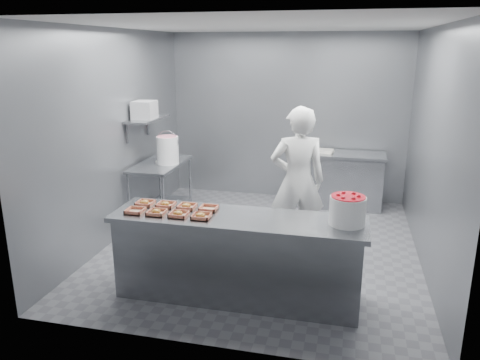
# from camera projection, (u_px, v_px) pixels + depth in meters

# --- Properties ---
(floor) EXTENTS (4.50, 4.50, 0.00)m
(floor) POSITION_uv_depth(u_px,v_px,m) (261.00, 246.00, 6.25)
(floor) COLOR #4C4C51
(floor) RESTS_ON ground
(ceiling) EXTENTS (4.50, 4.50, 0.00)m
(ceiling) POSITION_uv_depth(u_px,v_px,m) (264.00, 25.00, 5.48)
(ceiling) COLOR white
(ceiling) RESTS_ON wall_back
(wall_back) EXTENTS (4.00, 0.04, 2.80)m
(wall_back) POSITION_uv_depth(u_px,v_px,m) (287.00, 117.00, 7.97)
(wall_back) COLOR slate
(wall_back) RESTS_ON ground
(wall_left) EXTENTS (0.04, 4.50, 2.80)m
(wall_left) POSITION_uv_depth(u_px,v_px,m) (117.00, 136.00, 6.31)
(wall_left) COLOR slate
(wall_left) RESTS_ON ground
(wall_right) EXTENTS (0.04, 4.50, 2.80)m
(wall_right) POSITION_uv_depth(u_px,v_px,m) (432.00, 150.00, 5.42)
(wall_right) COLOR slate
(wall_right) RESTS_ON ground
(service_counter) EXTENTS (2.60, 0.70, 0.90)m
(service_counter) POSITION_uv_depth(u_px,v_px,m) (238.00, 257.00, 4.86)
(service_counter) COLOR slate
(service_counter) RESTS_ON ground
(prep_table) EXTENTS (0.60, 1.20, 0.90)m
(prep_table) POSITION_uv_depth(u_px,v_px,m) (161.00, 183.00, 7.01)
(prep_table) COLOR slate
(prep_table) RESTS_ON ground
(back_counter) EXTENTS (1.50, 0.60, 0.90)m
(back_counter) POSITION_uv_depth(u_px,v_px,m) (337.00, 179.00, 7.70)
(back_counter) COLOR slate
(back_counter) RESTS_ON ground
(wall_shelf) EXTENTS (0.35, 0.90, 0.03)m
(wall_shelf) POSITION_uv_depth(u_px,v_px,m) (147.00, 119.00, 6.79)
(wall_shelf) COLOR slate
(wall_shelf) RESTS_ON wall_left
(tray_0) EXTENTS (0.19, 0.18, 0.04)m
(tray_0) POSITION_uv_depth(u_px,v_px,m) (135.00, 211.00, 4.85)
(tray_0) COLOR tan
(tray_0) RESTS_ON service_counter
(tray_1) EXTENTS (0.19, 0.18, 0.06)m
(tray_1) POSITION_uv_depth(u_px,v_px,m) (157.00, 212.00, 4.80)
(tray_1) COLOR tan
(tray_1) RESTS_ON service_counter
(tray_2) EXTENTS (0.19, 0.18, 0.06)m
(tray_2) POSITION_uv_depth(u_px,v_px,m) (179.00, 214.00, 4.74)
(tray_2) COLOR tan
(tray_2) RESTS_ON service_counter
(tray_3) EXTENTS (0.19, 0.18, 0.06)m
(tray_3) POSITION_uv_depth(u_px,v_px,m) (201.00, 216.00, 4.69)
(tray_3) COLOR tan
(tray_3) RESTS_ON service_counter
(tray_4) EXTENTS (0.19, 0.18, 0.06)m
(tray_4) POSITION_uv_depth(u_px,v_px,m) (145.00, 203.00, 5.08)
(tray_4) COLOR tan
(tray_4) RESTS_ON service_counter
(tray_5) EXTENTS (0.19, 0.18, 0.06)m
(tray_5) POSITION_uv_depth(u_px,v_px,m) (166.00, 205.00, 5.03)
(tray_5) COLOR tan
(tray_5) RESTS_ON service_counter
(tray_6) EXTENTS (0.19, 0.18, 0.06)m
(tray_6) POSITION_uv_depth(u_px,v_px,m) (187.00, 206.00, 4.98)
(tray_6) COLOR tan
(tray_6) RESTS_ON service_counter
(tray_7) EXTENTS (0.19, 0.18, 0.04)m
(tray_7) POSITION_uv_depth(u_px,v_px,m) (209.00, 208.00, 4.92)
(tray_7) COLOR tan
(tray_7) RESTS_ON service_counter
(worker) EXTENTS (0.78, 0.61, 1.88)m
(worker) POSITION_uv_depth(u_px,v_px,m) (298.00, 181.00, 5.83)
(worker) COLOR silver
(worker) RESTS_ON ground
(strawberry_tub) EXTENTS (0.35, 0.35, 0.29)m
(strawberry_tub) POSITION_uv_depth(u_px,v_px,m) (348.00, 209.00, 4.49)
(strawberry_tub) COLOR silver
(strawberry_tub) RESTS_ON service_counter
(glaze_bucket) EXTENTS (0.34, 0.32, 0.49)m
(glaze_bucket) POSITION_uv_depth(u_px,v_px,m) (168.00, 149.00, 6.84)
(glaze_bucket) COLOR silver
(glaze_bucket) RESTS_ON prep_table
(bucket_lid) EXTENTS (0.42, 0.42, 0.03)m
(bucket_lid) POSITION_uv_depth(u_px,v_px,m) (167.00, 162.00, 6.95)
(bucket_lid) COLOR silver
(bucket_lid) RESTS_ON prep_table
(rag) EXTENTS (0.17, 0.15, 0.02)m
(rag) POSITION_uv_depth(u_px,v_px,m) (171.00, 156.00, 7.33)
(rag) COLOR #CCB28C
(rag) RESTS_ON prep_table
(appliance) EXTENTS (0.31, 0.35, 0.25)m
(appliance) POSITION_uv_depth(u_px,v_px,m) (145.00, 110.00, 6.67)
(appliance) COLOR gray
(appliance) RESTS_ON wall_shelf
(paper_stack) EXTENTS (0.33, 0.27, 0.05)m
(paper_stack) POSITION_uv_depth(u_px,v_px,m) (324.00, 151.00, 7.62)
(paper_stack) COLOR silver
(paper_stack) RESTS_ON back_counter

